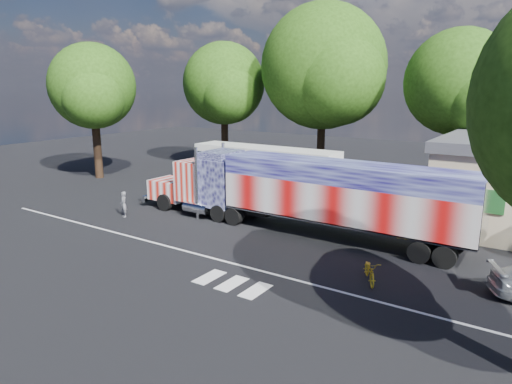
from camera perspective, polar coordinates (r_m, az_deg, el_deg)
The scene contains 10 objects.
ground at distance 25.24m, azimuth -3.81°, elevation -5.49°, with size 100.00×100.00×0.00m, color black.
lane_markings at distance 21.49m, azimuth -6.34°, elevation -8.94°, with size 30.00×2.67×0.01m.
semi_truck at distance 25.56m, azimuth 5.52°, elevation 0.05°, with size 20.90×3.30×4.46m.
coach_bus at distance 35.28m, azimuth 1.07°, elevation 2.92°, with size 11.92×2.77×3.47m.
woman at distance 29.77m, azimuth -16.21°, elevation -1.48°, with size 0.59×0.39×1.62m, color slate.
bicycle at distance 19.96m, azimuth 14.05°, elevation -9.53°, with size 0.66×1.89×0.99m, color gold.
tree_n_mid at distance 41.64m, azimuth 8.60°, elevation 15.17°, with size 11.46×10.92×15.15m.
tree_nw_a at distance 45.94m, azimuth -3.93°, elevation 13.31°, with size 8.40×8.00×12.28m.
tree_w_a at distance 42.53m, azimuth -19.71°, elevation 12.27°, with size 7.69×7.32×11.69m.
tree_ne_a at distance 36.75m, azimuth 24.19°, elevation 12.32°, with size 8.06×7.67×12.14m.
Camera 1 is at (14.66, -18.91, 8.05)m, focal length 32.00 mm.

